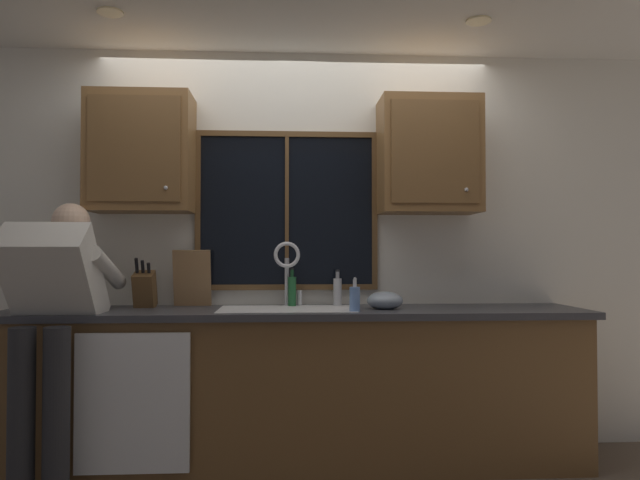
{
  "coord_description": "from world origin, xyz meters",
  "views": [
    {
      "loc": [
        -0.06,
        -3.76,
        1.25
      ],
      "look_at": [
        0.14,
        -0.3,
        1.33
      ],
      "focal_mm": 32.71,
      "sensor_mm": 36.0,
      "label": 1
    }
  ],
  "objects_px": {
    "mixing_bowl": "(385,301)",
    "bottle_green_glass": "(292,290)",
    "cutting_board": "(192,278)",
    "knife_block": "(145,290)",
    "bottle_tall_clear": "(338,291)",
    "soap_dispenser": "(355,298)",
    "person_standing": "(53,310)"
  },
  "relations": [
    {
      "from": "mixing_bowl",
      "to": "bottle_green_glass",
      "type": "bearing_deg",
      "value": 160.02
    },
    {
      "from": "cutting_board",
      "to": "knife_block",
      "type": "bearing_deg",
      "value": -163.49
    },
    {
      "from": "knife_block",
      "to": "bottle_green_glass",
      "type": "distance_m",
      "value": 0.9
    },
    {
      "from": "mixing_bowl",
      "to": "cutting_board",
      "type": "bearing_deg",
      "value": 168.88
    },
    {
      "from": "cutting_board",
      "to": "bottle_tall_clear",
      "type": "distance_m",
      "value": 0.91
    },
    {
      "from": "cutting_board",
      "to": "mixing_bowl",
      "type": "height_order",
      "value": "cutting_board"
    },
    {
      "from": "soap_dispenser",
      "to": "mixing_bowl",
      "type": "bearing_deg",
      "value": 36.56
    },
    {
      "from": "person_standing",
      "to": "knife_block",
      "type": "bearing_deg",
      "value": 49.26
    },
    {
      "from": "soap_dispenser",
      "to": "bottle_tall_clear",
      "type": "distance_m",
      "value": 0.36
    },
    {
      "from": "soap_dispenser",
      "to": "bottle_tall_clear",
      "type": "bearing_deg",
      "value": 100.82
    },
    {
      "from": "person_standing",
      "to": "bottle_tall_clear",
      "type": "relative_size",
      "value": 6.79
    },
    {
      "from": "mixing_bowl",
      "to": "bottle_green_glass",
      "type": "height_order",
      "value": "bottle_green_glass"
    },
    {
      "from": "bottle_tall_clear",
      "to": "mixing_bowl",
      "type": "bearing_deg",
      "value": -37.71
    },
    {
      "from": "cutting_board",
      "to": "soap_dispenser",
      "type": "relative_size",
      "value": 1.84
    },
    {
      "from": "knife_block",
      "to": "cutting_board",
      "type": "bearing_deg",
      "value": 16.51
    },
    {
      "from": "soap_dispenser",
      "to": "bottle_green_glass",
      "type": "relative_size",
      "value": 0.81
    },
    {
      "from": "mixing_bowl",
      "to": "knife_block",
      "type": "bearing_deg",
      "value": 174.07
    },
    {
      "from": "person_standing",
      "to": "bottle_tall_clear",
      "type": "distance_m",
      "value": 1.63
    },
    {
      "from": "person_standing",
      "to": "soap_dispenser",
      "type": "height_order",
      "value": "person_standing"
    },
    {
      "from": "knife_block",
      "to": "mixing_bowl",
      "type": "height_order",
      "value": "knife_block"
    },
    {
      "from": "soap_dispenser",
      "to": "cutting_board",
      "type": "bearing_deg",
      "value": 158.86
    },
    {
      "from": "person_standing",
      "to": "soap_dispenser",
      "type": "relative_size",
      "value": 7.95
    },
    {
      "from": "knife_block",
      "to": "soap_dispenser",
      "type": "relative_size",
      "value": 1.66
    },
    {
      "from": "cutting_board",
      "to": "mixing_bowl",
      "type": "relative_size",
      "value": 1.66
    },
    {
      "from": "knife_block",
      "to": "soap_dispenser",
      "type": "xyz_separation_m",
      "value": [
        1.25,
        -0.3,
        -0.03
      ]
    },
    {
      "from": "soap_dispenser",
      "to": "bottle_tall_clear",
      "type": "height_order",
      "value": "bottle_tall_clear"
    },
    {
      "from": "person_standing",
      "to": "soap_dispenser",
      "type": "xyz_separation_m",
      "value": [
        1.62,
        0.14,
        0.04
      ]
    },
    {
      "from": "knife_block",
      "to": "soap_dispenser",
      "type": "height_order",
      "value": "knife_block"
    },
    {
      "from": "mixing_bowl",
      "to": "soap_dispenser",
      "type": "height_order",
      "value": "soap_dispenser"
    },
    {
      "from": "bottle_tall_clear",
      "to": "cutting_board",
      "type": "bearing_deg",
      "value": 178.36
    },
    {
      "from": "bottle_green_glass",
      "to": "mixing_bowl",
      "type": "bearing_deg",
      "value": -19.98
    },
    {
      "from": "knife_block",
      "to": "bottle_tall_clear",
      "type": "distance_m",
      "value": 1.18
    }
  ]
}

